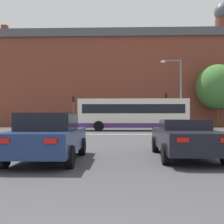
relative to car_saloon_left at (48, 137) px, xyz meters
The scene contains 11 objects.
stop_line_strip 13.69m from the car_saloon_left, 80.95° to the left, with size 9.23×0.30×0.01m, color silver.
far_pavement 27.03m from the car_saloon_left, 85.44° to the left, with size 70.25×2.50×0.01m, color #A09B91.
brick_civic_building 38.87m from the car_saloon_left, 86.89° to the left, with size 45.82×15.43×20.59m.
car_saloon_left is the anchor object (origin of this frame).
car_roadster_right 4.67m from the car_saloon_left, 10.50° to the left, with size 2.03×4.81×1.32m.
bus_crossing_lead 19.87m from the car_saloon_left, 79.65° to the left, with size 10.94×2.65×3.19m.
traffic_light_far_left 26.81m from the car_saloon_left, 97.97° to the left, with size 0.26×0.31×4.08m.
traffic_light_far_right 27.75m from the car_saloon_left, 73.07° to the left, with size 0.26×0.31×4.48m.
street_lamp_junction 21.68m from the car_saloon_left, 67.64° to the left, with size 2.14×0.36×7.31m.
pedestrian_waiting 27.11m from the car_saloon_left, 101.75° to the left, with size 0.30×0.44×1.72m.
tree_by_building 33.08m from the car_saloon_left, 62.12° to the left, with size 5.72×5.72×8.41m.
Camera 1 is at (0.19, -2.09, 1.43)m, focal length 45.00 mm.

